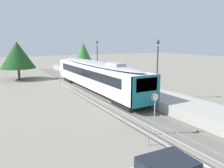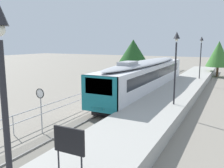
# 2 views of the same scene
# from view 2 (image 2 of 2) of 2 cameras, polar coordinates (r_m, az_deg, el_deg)

# --- Properties ---
(ground_plane) EXTENTS (160.00, 160.00, 0.00)m
(ground_plane) POSITION_cam_2_polar(r_m,az_deg,el_deg) (22.98, -2.69, -3.94)
(ground_plane) COLOR gray
(track_rails) EXTENTS (3.20, 60.00, 0.14)m
(track_rails) POSITION_cam_2_polar(r_m,az_deg,el_deg) (21.68, 4.25, -4.70)
(track_rails) COLOR #6B665B
(track_rails) RESTS_ON ground
(commuter_train) EXTENTS (2.82, 20.18, 3.74)m
(commuter_train) POSITION_cam_2_polar(r_m,az_deg,el_deg) (25.34, 8.17, 2.20)
(commuter_train) COLOR silver
(commuter_train) RESTS_ON track_rails
(station_platform) EXTENTS (3.90, 60.00, 0.90)m
(station_platform) POSITION_cam_2_polar(r_m,az_deg,el_deg) (20.59, 12.65, -4.51)
(station_platform) COLOR #A8A59E
(station_platform) RESTS_ON ground
(platform_lamp_near_end) EXTENTS (0.34, 0.34, 5.35)m
(platform_lamp_near_end) POSITION_cam_2_polar(r_m,az_deg,el_deg) (4.82, -24.59, -0.96)
(platform_lamp_near_end) COLOR #232328
(platform_lamp_near_end) RESTS_ON station_platform
(platform_lamp_mid_platform) EXTENTS (0.34, 0.34, 5.35)m
(platform_lamp_mid_platform) POSITION_cam_2_polar(r_m,az_deg,el_deg) (18.04, 15.04, 6.83)
(platform_lamp_mid_platform) COLOR #232328
(platform_lamp_mid_platform) RESTS_ON station_platform
(platform_lamp_far_end) EXTENTS (0.34, 0.34, 5.35)m
(platform_lamp_far_end) POSITION_cam_2_polar(r_m,az_deg,el_deg) (32.55, 20.51, 7.72)
(platform_lamp_far_end) COLOR #232328
(platform_lamp_far_end) RESTS_ON station_platform
(platform_notice_board) EXTENTS (1.20, 0.08, 1.80)m
(platform_notice_board) POSITION_cam_2_polar(r_m,az_deg,el_deg) (8.28, -10.22, -13.58)
(platform_notice_board) COLOR #232328
(platform_notice_board) RESTS_ON station_platform
(speed_limit_sign) EXTENTS (0.61, 0.10, 2.81)m
(speed_limit_sign) POSITION_cam_2_polar(r_m,az_deg,el_deg) (14.85, -16.76, -3.57)
(speed_limit_sign) COLOR #9EA0A5
(speed_limit_sign) RESTS_ON ground
(carpark_fence) EXTENTS (0.06, 36.06, 1.25)m
(carpark_fence) POSITION_cam_2_polar(r_m,az_deg,el_deg) (15.42, -22.62, -8.12)
(carpark_fence) COLOR #9EA0A5
(carpark_fence) RESTS_ON ground
(tree_behind_carpark) EXTENTS (3.86, 3.86, 5.79)m
(tree_behind_carpark) POSITION_cam_2_polar(r_m,az_deg,el_deg) (42.40, 24.14, 6.60)
(tree_behind_carpark) COLOR brown
(tree_behind_carpark) RESTS_ON ground
(tree_behind_station_far) EXTENTS (5.44, 5.44, 6.03)m
(tree_behind_station_far) POSITION_cam_2_polar(r_m,az_deg,el_deg) (40.68, 5.07, 7.58)
(tree_behind_station_far) COLOR brown
(tree_behind_station_far) RESTS_ON ground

